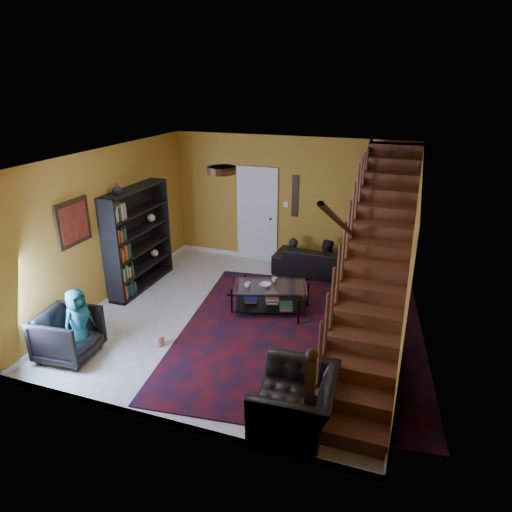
{
  "coord_description": "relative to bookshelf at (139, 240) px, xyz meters",
  "views": [
    {
      "loc": [
        2.51,
        -6.53,
        3.94
      ],
      "look_at": [
        0.08,
        0.4,
        1.03
      ],
      "focal_mm": 32.0,
      "sensor_mm": 36.0,
      "label": 1
    }
  ],
  "objects": [
    {
      "name": "armchair_left",
      "position": [
        0.35,
        -2.54,
        -0.6
      ],
      "size": [
        0.88,
        0.86,
        0.74
      ],
      "primitive_type": "imported",
      "rotation": [
        0.0,
        0.0,
        1.66
      ],
      "color": "black",
      "rests_on": "floor"
    },
    {
      "name": "wall_hanging",
      "position": [
        2.55,
        2.13,
        0.59
      ],
      "size": [
        0.14,
        0.03,
        0.9
      ],
      "primitive_type": "cube",
      "color": "black",
      "rests_on": "room"
    },
    {
      "name": "framed_picture",
      "position": [
        -0.17,
        -1.5,
        0.79
      ],
      "size": [
        0.04,
        0.74,
        0.74
      ],
      "primitive_type": "cube",
      "color": "maroon",
      "rests_on": "room"
    },
    {
      "name": "popcorn_bucket",
      "position": [
        1.46,
        -1.83,
        -0.87
      ],
      "size": [
        0.17,
        0.17,
        0.16
      ],
      "primitive_type": "cylinder",
      "rotation": [
        0.0,
        0.0,
        0.26
      ],
      "color": "red",
      "rests_on": "rug"
    },
    {
      "name": "person_adult_b",
      "position": [
        3.36,
        1.75,
        -0.8
      ],
      "size": [
        0.62,
        0.49,
        1.24
      ],
      "primitive_type": "imported",
      "rotation": [
        0.0,
        0.0,
        3.18
      ],
      "color": "black",
      "rests_on": "sofa"
    },
    {
      "name": "vase",
      "position": [
        -0.0,
        -0.5,
        1.13
      ],
      "size": [
        0.18,
        0.18,
        0.19
      ],
      "primitive_type": "imported",
      "color": "#999999",
      "rests_on": "bookshelf"
    },
    {
      "name": "cup_b",
      "position": [
        2.77,
        0.0,
        -0.43
      ],
      "size": [
        0.1,
        0.1,
        0.09
      ],
      "primitive_type": "imported",
      "rotation": [
        0.0,
        0.0,
        0.05
      ],
      "color": "#999999",
      "rests_on": "coffee_table"
    },
    {
      "name": "room",
      "position": [
        1.07,
        0.73,
        -0.91
      ],
      "size": [
        5.5,
        5.5,
        5.5
      ],
      "color": "#BB7829",
      "rests_on": "ground"
    },
    {
      "name": "bookshelf",
      "position": [
        0.0,
        0.0,
        0.0
      ],
      "size": [
        0.35,
        1.8,
        2.0
      ],
      "color": "black",
      "rests_on": "floor"
    },
    {
      "name": "person_adult_a",
      "position": [
        2.64,
        1.75,
        -0.82
      ],
      "size": [
        0.46,
        0.33,
        1.19
      ],
      "primitive_type": "imported",
      "rotation": [
        0.0,
        0.0,
        3.04
      ],
      "color": "black",
      "rests_on": "sofa"
    },
    {
      "name": "armchair_right",
      "position": [
        3.9,
        -2.85,
        -0.61
      ],
      "size": [
        1.0,
        1.13,
        0.7
      ],
      "primitive_type": "imported",
      "rotation": [
        0.0,
        0.0,
        -1.52
      ],
      "color": "black",
      "rests_on": "floor"
    },
    {
      "name": "floor",
      "position": [
        2.4,
        -0.6,
        -0.96
      ],
      "size": [
        5.5,
        5.5,
        0.0
      ],
      "primitive_type": "plane",
      "color": "beige",
      "rests_on": "ground"
    },
    {
      "name": "sofa",
      "position": [
        3.33,
        1.7,
        -0.66
      ],
      "size": [
        2.1,
        0.89,
        0.6
      ],
      "primitive_type": "imported",
      "rotation": [
        0.0,
        0.0,
        3.1
      ],
      "color": "black",
      "rests_on": "floor"
    },
    {
      "name": "staircase",
      "position": [
        4.53,
        -0.6,
        0.43
      ],
      "size": [
        0.95,
        5.02,
        3.18
      ],
      "color": "brown",
      "rests_on": "floor"
    },
    {
      "name": "coffee_table",
      "position": [
        2.75,
        -0.16,
        -0.68
      ],
      "size": [
        1.44,
        1.1,
        0.49
      ],
      "rotation": [
        0.0,
        0.0,
        0.31
      ],
      "color": "black",
      "rests_on": "floor"
    },
    {
      "name": "rug",
      "position": [
        3.48,
        -0.81,
        -0.95
      ],
      "size": [
        4.36,
        4.85,
        0.02
      ],
      "primitive_type": "cube",
      "rotation": [
        0.0,
        0.0,
        0.12
      ],
      "color": "#4E0D12",
      "rests_on": "floor"
    },
    {
      "name": "cup_a",
      "position": [
        2.38,
        -0.35,
        -0.44
      ],
      "size": [
        0.14,
        0.14,
        0.09
      ],
      "primitive_type": "imported",
      "rotation": [
        0.0,
        0.0,
        -0.34
      ],
      "color": "#999999",
      "rests_on": "coffee_table"
    },
    {
      "name": "person_child",
      "position": [
        0.45,
        -2.39,
        -0.43
      ],
      "size": [
        0.43,
        0.57,
        1.06
      ],
      "primitive_type": "imported",
      "rotation": [
        0.0,
        0.0,
        1.39
      ],
      "color": "#1B6268",
      "rests_on": "armchair_left"
    },
    {
      "name": "bowl",
      "position": [
        2.66,
        -0.2,
        -0.45
      ],
      "size": [
        0.21,
        0.21,
        0.05
      ],
      "primitive_type": "imported",
      "rotation": [
        0.0,
        0.0,
        -0.05
      ],
      "color": "#999999",
      "rests_on": "coffee_table"
    },
    {
      "name": "door",
      "position": [
        1.7,
        2.12,
        0.06
      ],
      "size": [
        0.82,
        0.05,
        2.05
      ],
      "primitive_type": "cube",
      "color": "silver",
      "rests_on": "floor"
    },
    {
      "name": "ceiling_fixture",
      "position": [
        2.4,
        -1.4,
        1.78
      ],
      "size": [
        0.4,
        0.4,
        0.1
      ],
      "primitive_type": "cylinder",
      "color": "#3F2814",
      "rests_on": "room"
    }
  ]
}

